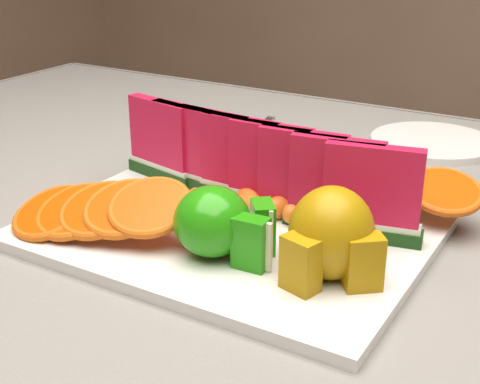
# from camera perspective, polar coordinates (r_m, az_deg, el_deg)

# --- Properties ---
(table) EXTENTS (1.40, 0.90, 0.75)m
(table) POSITION_cam_1_polar(r_m,az_deg,el_deg) (0.81, 0.86, -8.55)
(table) COLOR #532C1E
(table) RESTS_ON ground
(tablecloth) EXTENTS (1.53, 1.03, 0.20)m
(tablecloth) POSITION_cam_1_polar(r_m,az_deg,el_deg) (0.77, 0.88, -4.59)
(tablecloth) COLOR gray
(tablecloth) RESTS_ON table
(platter) EXTENTS (0.40, 0.30, 0.01)m
(platter) POSITION_cam_1_polar(r_m,az_deg,el_deg) (0.70, -0.80, -3.27)
(platter) COLOR silver
(platter) RESTS_ON tablecloth
(apple_cluster) EXTENTS (0.11, 0.10, 0.07)m
(apple_cluster) POSITION_cam_1_polar(r_m,az_deg,el_deg) (0.63, -1.74, -2.71)
(apple_cluster) COLOR #24920F
(apple_cluster) RESTS_ON platter
(pear_cluster) EXTENTS (0.10, 0.10, 0.09)m
(pear_cluster) POSITION_cam_1_polar(r_m,az_deg,el_deg) (0.60, 7.81, -3.79)
(pear_cluster) COLOR #956A0F
(pear_cluster) RESTS_ON platter
(side_plate) EXTENTS (0.22, 0.22, 0.01)m
(side_plate) POSITION_cam_1_polar(r_m,az_deg,el_deg) (1.02, 16.12, 4.12)
(side_plate) COLOR silver
(side_plate) RESTS_ON tablecloth
(fork) EXTENTS (0.04, 0.20, 0.00)m
(fork) POSITION_cam_1_polar(r_m,az_deg,el_deg) (1.03, 0.23, 5.03)
(fork) COLOR silver
(fork) RESTS_ON tablecloth
(watermelon_row) EXTENTS (0.39, 0.07, 0.10)m
(watermelon_row) POSITION_cam_1_polar(r_m,az_deg,el_deg) (0.73, 1.27, 2.24)
(watermelon_row) COLOR #113E0C
(watermelon_row) RESTS_ON platter
(orange_fan_front) EXTENTS (0.21, 0.14, 0.06)m
(orange_fan_front) POSITION_cam_1_polar(r_m,az_deg,el_deg) (0.69, -11.86, -1.48)
(orange_fan_front) COLOR #ED6000
(orange_fan_front) RESTS_ON platter
(orange_fan_back) EXTENTS (0.38, 0.11, 0.05)m
(orange_fan_back) POSITION_cam_1_polar(r_m,az_deg,el_deg) (0.78, 6.77, 1.52)
(orange_fan_back) COLOR #ED6000
(orange_fan_back) RESTS_ON platter
(tangerine_segments) EXTENTS (0.21, 0.08, 0.03)m
(tangerine_segments) POSITION_cam_1_polar(r_m,az_deg,el_deg) (0.71, 1.09, -1.34)
(tangerine_segments) COLOR orange
(tangerine_segments) RESTS_ON platter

